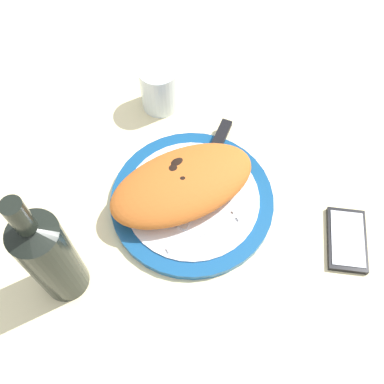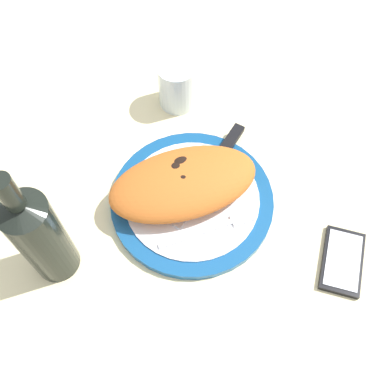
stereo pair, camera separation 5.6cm
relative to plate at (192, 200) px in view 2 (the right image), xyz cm
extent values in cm
cube|color=beige|center=(0.00, 0.00, -2.36)|extent=(150.00, 150.00, 3.00)
cylinder|color=navy|center=(0.00, 0.00, -0.11)|extent=(28.60, 28.60, 1.50)
cylinder|color=white|center=(0.00, 0.00, 0.79)|extent=(23.59, 23.59, 0.30)
ellipsoid|color=#C16023|center=(-0.79, 1.74, 3.86)|extent=(27.69, 17.90, 5.84)
ellipsoid|color=black|center=(3.49, 1.89, 6.18)|extent=(2.76, 2.57, 0.78)
ellipsoid|color=black|center=(-0.98, 1.32, 6.34)|extent=(3.23, 2.98, 0.91)
ellipsoid|color=black|center=(0.40, 4.31, 6.13)|extent=(3.37, 2.61, 1.09)
ellipsoid|color=black|center=(-1.13, 3.53, 6.26)|extent=(3.34, 3.29, 0.93)
cube|color=silver|center=(-2.62, -6.51, 1.14)|extent=(13.01, 2.32, 0.40)
cube|color=silver|center=(5.82, -7.44, 1.14)|extent=(4.22, 2.62, 0.40)
cube|color=silver|center=(1.13, 0.41, 1.14)|extent=(12.98, 9.17, 0.40)
cube|color=black|center=(11.04, 6.81, 1.54)|extent=(8.78, 6.65, 1.20)
cube|color=black|center=(17.03, -21.13, -0.36)|extent=(12.36, 12.65, 1.00)
cube|color=white|center=(17.03, -21.13, 0.22)|extent=(10.73, 11.00, 0.16)
cylinder|color=silver|center=(7.94, 22.10, 3.88)|extent=(7.38, 7.38, 9.47)
cylinder|color=silver|center=(7.94, 22.10, 1.47)|extent=(6.79, 6.79, 4.25)
cylinder|color=black|center=(-24.69, -0.05, 8.49)|extent=(7.07, 7.07, 18.69)
cone|color=black|center=(-24.69, -0.05, 18.71)|extent=(7.07, 7.07, 1.77)
cylinder|color=black|center=(-24.69, -0.05, 22.51)|extent=(2.69, 2.69, 5.81)
camera|label=1|loc=(-21.54, -30.31, 68.89)|focal=41.64mm
camera|label=2|loc=(-16.77, -33.19, 68.89)|focal=41.64mm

